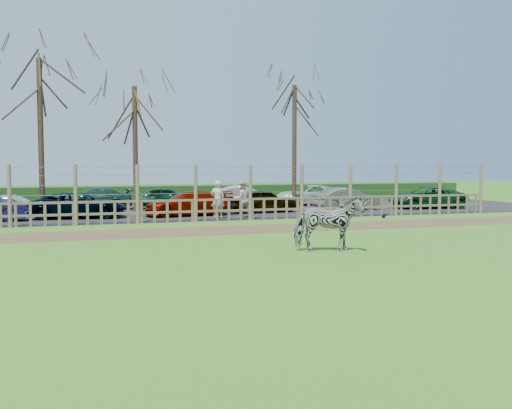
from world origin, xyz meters
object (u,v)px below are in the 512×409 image
object	(u,v)px
tree_right	(294,116)
car_12	(309,195)
car_11	(244,196)
car_5	(346,199)
car_4	(263,201)
car_6	(427,198)
car_2	(79,205)
car_10	(167,198)
tree_left	(40,98)
car_9	(94,199)
tree_mid	(135,118)
visitor_a	(218,199)
crow	(384,216)
visitor_b	(242,199)
car_3	(188,203)
zebra	(328,223)

from	to	relation	value
tree_right	car_12	distance (m)	5.17
car_11	car_12	world-z (taller)	same
car_5	car_4	bearing A→B (deg)	86.01
tree_right	car_6	distance (m)	8.80
car_2	car_4	size ratio (longest dim) A/B	1.23
car_10	car_11	distance (m)	4.63
tree_left	car_6	xyz separation A→B (m)	(20.45, -1.33, -4.98)
car_6	car_9	distance (m)	18.55
car_2	car_6	bearing A→B (deg)	-83.09
tree_mid	tree_right	distance (m)	9.02
tree_left	car_6	distance (m)	21.08
visitor_a	car_10	bearing A→B (deg)	-65.62
car_4	car_6	world-z (taller)	same
car_11	tree_right	bearing A→B (deg)	-121.12
car_11	car_2	bearing A→B (deg)	122.21
tree_left	car_10	bearing A→B (deg)	26.06
car_9	car_11	xyz separation A→B (m)	(8.60, 0.13, 0.00)
crow	car_2	world-z (taller)	car_2
tree_left	tree_mid	distance (m)	4.67
visitor_a	crow	world-z (taller)	visitor_a
tree_mid	car_5	size ratio (longest dim) A/B	1.87
visitor_b	car_5	distance (m)	7.14
tree_right	car_9	distance (m)	12.08
tree_left	crow	bearing A→B (deg)	-19.85
visitor_b	car_12	world-z (taller)	visitor_b
car_3	car_4	size ratio (longest dim) A/B	1.17
car_5	car_10	world-z (taller)	same
car_4	car_9	size ratio (longest dim) A/B	0.85
tree_right	car_2	distance (m)	13.07
car_2	car_9	distance (m)	4.77
visitor_a	car_3	size ratio (longest dim) A/B	0.42
car_4	car_5	world-z (taller)	same
tree_right	car_3	xyz separation A→B (m)	(-6.84, -3.40, -4.60)
car_5	car_9	world-z (taller)	same
car_6	tree_right	bearing A→B (deg)	-105.44
tree_left	car_9	world-z (taller)	tree_left
car_11	car_12	xyz separation A→B (m)	(4.10, -0.10, 0.00)
visitor_b	car_5	size ratio (longest dim) A/B	0.47
crow	car_5	bearing A→B (deg)	86.45
car_6	car_3	bearing A→B (deg)	-80.91
car_2	car_4	bearing A→B (deg)	-81.60
car_6	car_12	world-z (taller)	same
crow	car_4	bearing A→B (deg)	136.43
car_11	car_4	bearing A→B (deg)	-179.19
zebra	car_6	bearing A→B (deg)	-29.04
tree_mid	car_3	bearing A→B (deg)	-53.31
visitor_b	car_6	bearing A→B (deg)	-174.75
visitor_a	car_11	bearing A→B (deg)	-102.06
tree_mid	tree_right	bearing A→B (deg)	3.18
zebra	crow	world-z (taller)	zebra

